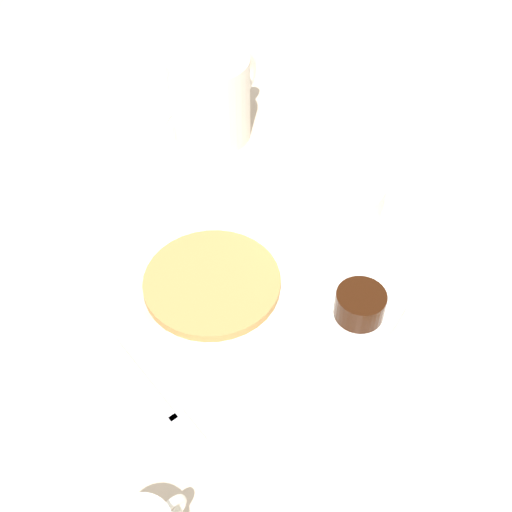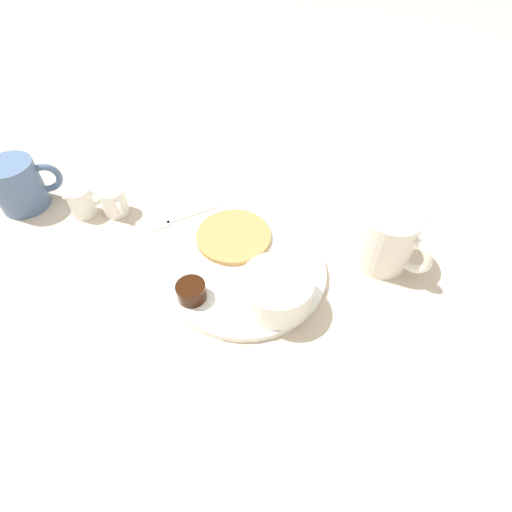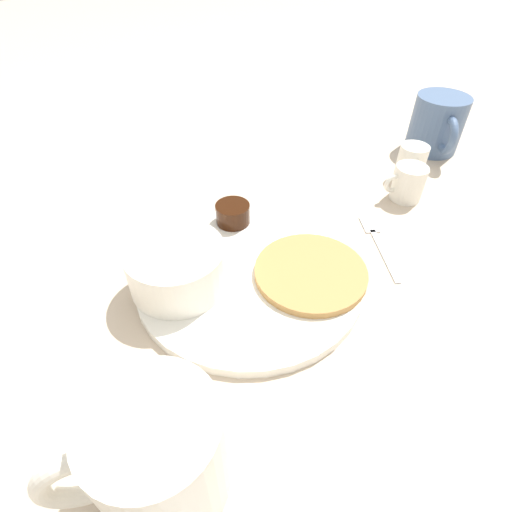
{
  "view_description": "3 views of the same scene",
  "coord_description": "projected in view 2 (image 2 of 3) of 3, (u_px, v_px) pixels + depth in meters",
  "views": [
    {
      "loc": [
        0.09,
        -0.41,
        0.48
      ],
      "look_at": [
        -0.02,
        -0.01,
        0.02
      ],
      "focal_mm": 45.0,
      "sensor_mm": 36.0,
      "label": 1
    },
    {
      "loc": [
        0.37,
        0.2,
        0.51
      ],
      "look_at": [
        -0.02,
        0.01,
        0.03
      ],
      "focal_mm": 28.0,
      "sensor_mm": 36.0,
      "label": 2
    },
    {
      "loc": [
        -0.26,
        0.21,
        0.34
      ],
      "look_at": [
        0.0,
        -0.01,
        0.03
      ],
      "focal_mm": 28.0,
      "sensor_mm": 36.0,
      "label": 3
    }
  ],
  "objects": [
    {
      "name": "pancake_stack",
      "position": [
        234.0,
        236.0,
        0.69
      ],
      "size": [
        0.13,
        0.13,
        0.01
      ],
      "color": "#B78447",
      "rests_on": "plate"
    },
    {
      "name": "bowl",
      "position": [
        277.0,
        289.0,
        0.59
      ],
      "size": [
        0.11,
        0.11,
        0.05
      ],
      "color": "white",
      "rests_on": "plate"
    },
    {
      "name": "creamer_pitcher_far",
      "position": [
        81.0,
        202.0,
        0.74
      ],
      "size": [
        0.05,
        0.05,
        0.06
      ],
      "color": "white",
      "rests_on": "ground_plane"
    },
    {
      "name": "syrup_cup",
      "position": [
        191.0,
        291.0,
        0.6
      ],
      "size": [
        0.05,
        0.05,
        0.03
      ],
      "color": "black",
      "rests_on": "plate"
    },
    {
      "name": "creamer_pitcher_near",
      "position": [
        114.0,
        201.0,
        0.74
      ],
      "size": [
        0.05,
        0.06,
        0.05
      ],
      "color": "white",
      "rests_on": "ground_plane"
    },
    {
      "name": "butter_ramekin",
      "position": [
        276.0,
        309.0,
        0.58
      ],
      "size": [
        0.04,
        0.04,
        0.04
      ],
      "color": "white",
      "rests_on": "plate"
    },
    {
      "name": "plate",
      "position": [
        246.0,
        270.0,
        0.66
      ],
      "size": [
        0.27,
        0.27,
        0.01
      ],
      "color": "white",
      "rests_on": "ground_plane"
    },
    {
      "name": "ground_plane",
      "position": [
        246.0,
        272.0,
        0.66
      ],
      "size": [
        4.0,
        4.0,
        0.0
      ],
      "primitive_type": "plane",
      "color": "#C6B299"
    },
    {
      "name": "napkin",
      "position": [
        401.0,
        216.0,
        0.75
      ],
      "size": [
        0.13,
        0.1,
        0.0
      ],
      "color": "white",
      "rests_on": "ground_plane"
    },
    {
      "name": "fork",
      "position": [
        176.0,
        219.0,
        0.75
      ],
      "size": [
        0.11,
        0.09,
        0.0
      ],
      "color": "silver",
      "rests_on": "ground_plane"
    },
    {
      "name": "coffee_mug",
      "position": [
        387.0,
        239.0,
        0.64
      ],
      "size": [
        0.09,
        0.13,
        0.1
      ],
      "color": "silver",
      "rests_on": "ground_plane"
    },
    {
      "name": "second_mug",
      "position": [
        19.0,
        185.0,
        0.74
      ],
      "size": [
        0.1,
        0.1,
        0.09
      ],
      "color": "slate",
      "rests_on": "ground_plane"
    }
  ]
}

